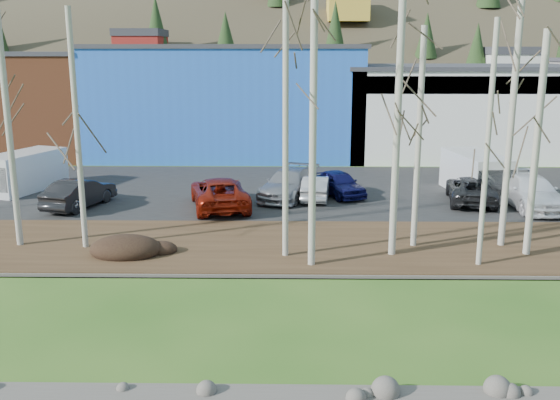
{
  "coord_description": "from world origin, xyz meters",
  "views": [
    {
      "loc": [
        -1.23,
        -9.95,
        7.85
      ],
      "look_at": [
        -1.58,
        12.39,
        2.5
      ],
      "focal_mm": 40.0,
      "sensor_mm": 36.0,
      "label": 1
    }
  ],
  "objects_px": {
    "car_3": "(289,184)",
    "car_5": "(316,188)",
    "car_4": "(339,183)",
    "car_2": "(219,193)",
    "car_0": "(73,191)",
    "car_6": "(471,190)",
    "van_white": "(477,175)",
    "van_grey": "(22,172)",
    "car_7": "(530,192)",
    "car_1": "(79,193)"
  },
  "relations": [
    {
      "from": "car_3",
      "to": "car_5",
      "type": "xyz_separation_m",
      "value": [
        1.44,
        -0.32,
        -0.13
      ]
    },
    {
      "from": "car_4",
      "to": "car_2",
      "type": "bearing_deg",
      "value": -178.64
    },
    {
      "from": "car_0",
      "to": "car_3",
      "type": "height_order",
      "value": "car_3"
    },
    {
      "from": "car_4",
      "to": "car_6",
      "type": "distance_m",
      "value": 6.9
    },
    {
      "from": "van_white",
      "to": "car_5",
      "type": "bearing_deg",
      "value": -179.71
    },
    {
      "from": "car_6",
      "to": "car_4",
      "type": "bearing_deg",
      "value": -2.42
    },
    {
      "from": "car_0",
      "to": "car_6",
      "type": "height_order",
      "value": "car_0"
    },
    {
      "from": "car_0",
      "to": "car_5",
      "type": "height_order",
      "value": "car_0"
    },
    {
      "from": "car_3",
      "to": "van_grey",
      "type": "height_order",
      "value": "van_grey"
    },
    {
      "from": "car_3",
      "to": "car_5",
      "type": "relative_size",
      "value": 1.37
    },
    {
      "from": "car_4",
      "to": "van_white",
      "type": "distance_m",
      "value": 7.6
    },
    {
      "from": "van_white",
      "to": "van_grey",
      "type": "xyz_separation_m",
      "value": [
        -25.35,
        0.6,
        -0.04
      ]
    },
    {
      "from": "car_0",
      "to": "car_7",
      "type": "height_order",
      "value": "car_7"
    },
    {
      "from": "car_4",
      "to": "van_white",
      "type": "bearing_deg",
      "value": -20.13
    },
    {
      "from": "car_1",
      "to": "car_4",
      "type": "distance_m",
      "value": 13.61
    },
    {
      "from": "car_0",
      "to": "car_6",
      "type": "distance_m",
      "value": 20.56
    },
    {
      "from": "van_grey",
      "to": "car_5",
      "type": "bearing_deg",
      "value": 12.21
    },
    {
      "from": "van_white",
      "to": "van_grey",
      "type": "distance_m",
      "value": 25.35
    },
    {
      "from": "car_2",
      "to": "car_4",
      "type": "relative_size",
      "value": 1.39
    },
    {
      "from": "car_6",
      "to": "van_grey",
      "type": "distance_m",
      "value": 24.64
    },
    {
      "from": "car_7",
      "to": "car_1",
      "type": "bearing_deg",
      "value": 178.82
    },
    {
      "from": "car_0",
      "to": "van_white",
      "type": "bearing_deg",
      "value": -175.42
    },
    {
      "from": "car_1",
      "to": "car_7",
      "type": "xyz_separation_m",
      "value": [
        22.72,
        0.36,
        0.07
      ]
    },
    {
      "from": "car_3",
      "to": "van_white",
      "type": "relative_size",
      "value": 0.98
    },
    {
      "from": "car_5",
      "to": "car_6",
      "type": "relative_size",
      "value": 0.78
    },
    {
      "from": "van_white",
      "to": "car_3",
      "type": "bearing_deg",
      "value": 177.41
    },
    {
      "from": "car_1",
      "to": "car_0",
      "type": "bearing_deg",
      "value": -25.3
    },
    {
      "from": "car_2",
      "to": "car_5",
      "type": "relative_size",
      "value": 1.45
    },
    {
      "from": "car_6",
      "to": "van_grey",
      "type": "xyz_separation_m",
      "value": [
        -24.52,
        2.44,
        0.39
      ]
    },
    {
      "from": "car_4",
      "to": "car_5",
      "type": "relative_size",
      "value": 1.04
    },
    {
      "from": "car_2",
      "to": "car_6",
      "type": "bearing_deg",
      "value": 173.48
    },
    {
      "from": "car_0",
      "to": "car_3",
      "type": "relative_size",
      "value": 0.81
    },
    {
      "from": "car_1",
      "to": "car_3",
      "type": "distance_m",
      "value": 10.82
    },
    {
      "from": "car_2",
      "to": "car_7",
      "type": "height_order",
      "value": "car_7"
    },
    {
      "from": "car_1",
      "to": "car_5",
      "type": "distance_m",
      "value": 12.18
    },
    {
      "from": "car_4",
      "to": "van_grey",
      "type": "distance_m",
      "value": 17.8
    },
    {
      "from": "car_1",
      "to": "van_white",
      "type": "distance_m",
      "value": 21.13
    },
    {
      "from": "car_3",
      "to": "car_7",
      "type": "bearing_deg",
      "value": 10.44
    },
    {
      "from": "car_1",
      "to": "car_2",
      "type": "height_order",
      "value": "car_2"
    },
    {
      "from": "car_4",
      "to": "van_grey",
      "type": "xyz_separation_m",
      "value": [
        -17.77,
        0.98,
        0.4
      ]
    },
    {
      "from": "van_white",
      "to": "van_grey",
      "type": "bearing_deg",
      "value": 170.98
    },
    {
      "from": "car_5",
      "to": "van_white",
      "type": "distance_m",
      "value": 8.97
    },
    {
      "from": "car_1",
      "to": "van_white",
      "type": "bearing_deg",
      "value": -154.47
    },
    {
      "from": "car_4",
      "to": "van_grey",
      "type": "height_order",
      "value": "van_grey"
    },
    {
      "from": "car_0",
      "to": "van_grey",
      "type": "bearing_deg",
      "value": -42.98
    },
    {
      "from": "van_grey",
      "to": "car_6",
      "type": "bearing_deg",
      "value": 12.9
    },
    {
      "from": "car_7",
      "to": "car_0",
      "type": "bearing_deg",
      "value": 177.72
    },
    {
      "from": "car_4",
      "to": "car_7",
      "type": "distance_m",
      "value": 9.73
    },
    {
      "from": "car_3",
      "to": "car_6",
      "type": "bearing_deg",
      "value": 13.87
    },
    {
      "from": "car_0",
      "to": "car_1",
      "type": "distance_m",
      "value": 0.65
    }
  ]
}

